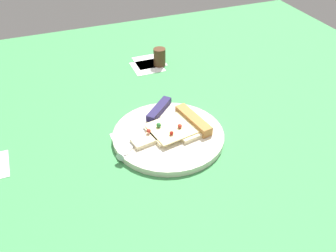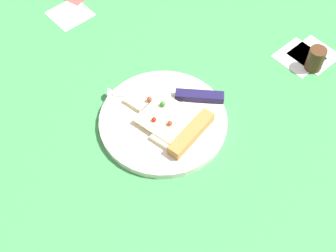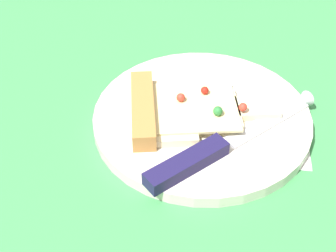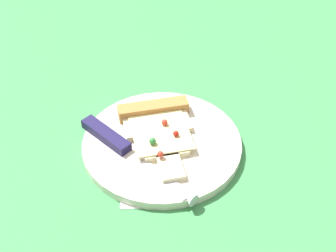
{
  "view_description": "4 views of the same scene",
  "coord_description": "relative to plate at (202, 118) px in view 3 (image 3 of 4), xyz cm",
  "views": [
    {
      "loc": [
        -59.92,
        29.96,
        55.11
      ],
      "look_at": [
        4.24,
        4.89,
        3.04
      ],
      "focal_mm": 39.94,
      "sensor_mm": 36.0,
      "label": 1
    },
    {
      "loc": [
        -32.17,
        -36.42,
        76.65
      ],
      "look_at": [
        2.44,
        2.43,
        2.83
      ],
      "focal_mm": 49.53,
      "sensor_mm": 36.0,
      "label": 2
    },
    {
      "loc": [
        47.56,
        6.01,
        39.34
      ],
      "look_at": [
        7.07,
        1.43,
        2.34
      ],
      "focal_mm": 52.17,
      "sensor_mm": 36.0,
      "label": 3
    },
    {
      "loc": [
        4.99,
        63.72,
        57.59
      ],
      "look_at": [
        2.47,
        3.97,
        3.8
      ],
      "focal_mm": 53.49,
      "sensor_mm": 36.0,
      "label": 4
    }
  ],
  "objects": [
    {
      "name": "ground_plane",
      "position": [
        -3.49,
        -5.09,
        -2.24
      ],
      "size": [
        153.02,
        153.02,
        3.0
      ],
      "color": "#3D8C4C",
      "rests_on": "ground"
    },
    {
      "name": "pizza_slice",
      "position": [
        0.47,
        -2.55,
        1.52
      ],
      "size": [
        12.62,
        18.51,
        2.43
      ],
      "rotation": [
        0.0,
        0.0,
        0.18
      ],
      "color": "beige",
      "rests_on": "plate"
    },
    {
      "name": "plate",
      "position": [
        0.0,
        0.0,
        0.0
      ],
      "size": [
        25.91,
        25.91,
        1.48
      ],
      "primitive_type": "cylinder",
      "color": "silver",
      "rests_on": "ground_plane"
    },
    {
      "name": "knife",
      "position": [
        5.9,
        2.25,
        1.34
      ],
      "size": [
        18.03,
        18.86,
        2.45
      ],
      "rotation": [
        0.0,
        0.0,
        0.76
      ],
      "color": "silver",
      "rests_on": "plate"
    }
  ]
}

